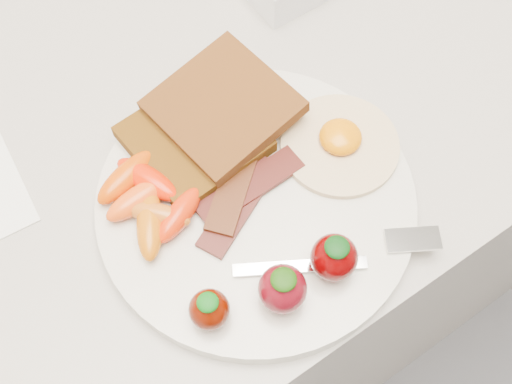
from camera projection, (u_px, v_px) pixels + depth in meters
counter at (191, 259)px, 1.01m from camera, size 2.00×0.60×0.90m
plate at (256, 202)px, 0.55m from camera, size 0.27×0.27×0.02m
toast_lower at (194, 139)px, 0.56m from camera, size 0.11×0.11×0.01m
toast_upper at (223, 106)px, 0.55m from camera, size 0.12×0.12×0.02m
fried_egg at (340, 143)px, 0.56m from camera, size 0.11×0.11×0.02m
bacon_strips at (241, 191)px, 0.54m from camera, size 0.12×0.09×0.01m
baby_carrots at (149, 200)px, 0.53m from camera, size 0.08×0.10×0.02m
strawberries at (286, 281)px, 0.48m from camera, size 0.13×0.05×0.05m
fork at (352, 254)px, 0.51m from camera, size 0.16×0.08×0.00m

